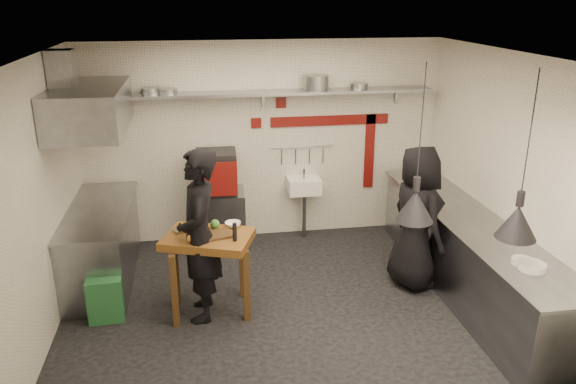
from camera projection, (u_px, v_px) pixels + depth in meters
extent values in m
plane|color=black|center=(288.00, 306.00, 6.41)|extent=(5.00, 5.00, 0.00)
plane|color=beige|center=(287.00, 56.00, 5.47)|extent=(5.00, 5.00, 0.00)
cube|color=white|center=(264.00, 142.00, 7.90)|extent=(5.00, 0.04, 2.80)
cube|color=white|center=(335.00, 288.00, 3.99)|extent=(5.00, 0.04, 2.80)
cube|color=white|center=(39.00, 205.00, 5.56)|extent=(0.04, 4.20, 2.80)
cube|color=white|center=(506.00, 179.00, 6.32)|extent=(0.04, 4.20, 2.80)
cube|color=#66100D|center=(330.00, 120.00, 7.93)|extent=(1.70, 0.02, 0.14)
cube|color=#66100D|center=(369.00, 151.00, 8.18)|extent=(0.14, 0.02, 1.10)
cube|color=#66100D|center=(281.00, 103.00, 7.73)|extent=(0.14, 0.02, 0.14)
cube|color=#66100D|center=(256.00, 123.00, 7.77)|extent=(0.14, 0.02, 0.14)
cube|color=slate|center=(264.00, 93.00, 7.49)|extent=(4.60, 0.34, 0.04)
cube|color=slate|center=(120.00, 103.00, 7.37)|extent=(0.04, 0.06, 0.24)
cube|color=slate|center=(263.00, 99.00, 7.66)|extent=(0.04, 0.06, 0.24)
cube|color=slate|center=(396.00, 95.00, 7.95)|extent=(0.04, 0.06, 0.24)
cylinder|color=slate|center=(151.00, 91.00, 7.24)|extent=(0.26, 0.26, 0.09)
cylinder|color=slate|center=(168.00, 91.00, 7.28)|extent=(0.32, 0.32, 0.07)
cylinder|color=slate|center=(316.00, 83.00, 7.56)|extent=(0.37, 0.37, 0.20)
cylinder|color=slate|center=(359.00, 86.00, 7.67)|extent=(0.31, 0.31, 0.08)
cube|color=slate|center=(221.00, 218.00, 7.86)|extent=(0.69, 0.64, 0.80)
cube|color=black|center=(217.00, 172.00, 7.60)|extent=(0.55, 0.52, 0.58)
cube|color=#66100D|center=(219.00, 179.00, 7.31)|extent=(0.48, 0.05, 0.46)
cube|color=black|center=(219.00, 178.00, 7.35)|extent=(0.37, 0.03, 0.34)
cube|color=white|center=(304.00, 186.00, 8.02)|extent=(0.46, 0.34, 0.22)
cylinder|color=slate|center=(304.00, 174.00, 7.96)|extent=(0.03, 0.03, 0.14)
cylinder|color=slate|center=(304.00, 215.00, 8.13)|extent=(0.06, 0.06, 0.66)
cylinder|color=slate|center=(302.00, 147.00, 7.97)|extent=(0.90, 0.02, 0.02)
cube|color=slate|center=(468.00, 257.00, 6.59)|extent=(0.70, 3.80, 0.90)
cube|color=slate|center=(472.00, 221.00, 6.43)|extent=(0.76, 3.90, 0.03)
cylinder|color=white|center=(532.00, 266.00, 5.25)|extent=(0.26, 0.26, 0.07)
cylinder|color=white|center=(522.00, 261.00, 5.37)|extent=(0.22, 0.22, 0.05)
cube|color=slate|center=(102.00, 245.00, 6.91)|extent=(0.70, 1.90, 0.90)
cube|color=slate|center=(98.00, 210.00, 6.75)|extent=(0.76, 2.00, 0.03)
cube|color=slate|center=(90.00, 108.00, 6.35)|extent=(0.78, 1.60, 0.50)
cube|color=slate|center=(62.00, 73.00, 6.18)|extent=(0.28, 0.28, 0.50)
cube|color=#236233|center=(106.00, 296.00, 6.14)|extent=(0.39, 0.39, 0.50)
cube|color=#4E3319|center=(216.00, 235.00, 6.01)|extent=(0.41, 0.34, 0.02)
cylinder|color=black|center=(235.00, 232.00, 5.87)|extent=(0.06, 0.06, 0.20)
sphere|color=#FFB546|center=(191.00, 238.00, 5.86)|extent=(0.11, 0.11, 0.09)
sphere|color=#FFB546|center=(200.00, 239.00, 5.85)|extent=(0.10, 0.10, 0.08)
sphere|color=#417B2F|center=(215.00, 224.00, 6.20)|extent=(0.11, 0.11, 0.11)
cube|color=slate|center=(182.00, 230.00, 6.13)|extent=(0.21, 0.18, 0.03)
imported|color=white|center=(233.00, 224.00, 6.24)|extent=(0.19, 0.19, 0.06)
imported|color=black|center=(199.00, 236.00, 5.94)|extent=(0.47, 0.71, 1.90)
imported|color=black|center=(417.00, 218.00, 6.63)|extent=(0.74, 0.96, 1.75)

